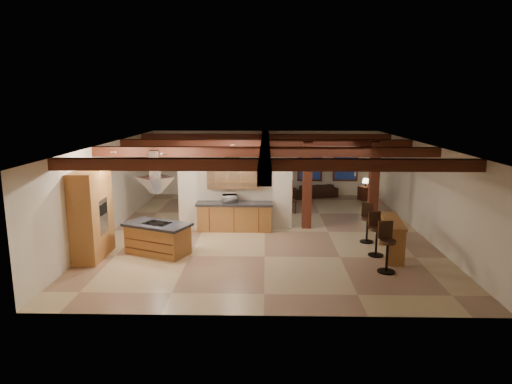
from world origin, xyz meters
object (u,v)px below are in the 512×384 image
kitchen_island (158,238)px  sofa (314,191)px  dining_table (265,202)px  bar_counter (392,231)px

kitchen_island → sofa: bearing=56.5°
dining_table → bar_counter: bearing=-66.8°
sofa → dining_table: bearing=32.1°
sofa → kitchen_island: bearing=39.7°
dining_table → sofa: 3.29m
kitchen_island → bar_counter: 6.49m
bar_counter → dining_table: bearing=123.5°
dining_table → sofa: (2.16, 2.48, -0.01)m
kitchen_island → sofa: 9.34m
dining_table → bar_counter: 6.34m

